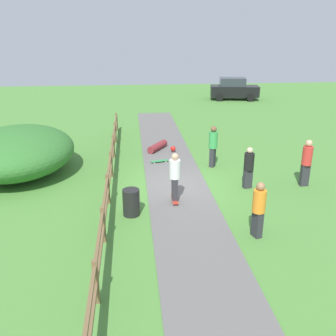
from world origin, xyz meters
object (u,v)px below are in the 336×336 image
(skater_fallen, at_px, (159,147))
(bystander_orange, at_px, (259,207))
(parked_car_black, at_px, (234,89))
(bystander_red, at_px, (307,161))
(skater_riding, at_px, (175,175))
(trash_bin, at_px, (131,202))
(bystander_green, at_px, (213,144))
(bush_large, at_px, (18,151))
(bystander_black, at_px, (249,166))
(skateboard_loose, at_px, (160,161))

(skater_fallen, height_order, bystander_orange, bystander_orange)
(parked_car_black, bearing_deg, bystander_red, -97.22)
(skater_riding, bearing_deg, trash_bin, -151.13)
(skater_fallen, distance_m, bystander_green, 3.55)
(bush_large, relative_size, bystander_red, 2.96)
(skater_fallen, bearing_deg, bystander_black, -59.51)
(bystander_green, bearing_deg, trash_bin, -130.07)
(skater_fallen, height_order, bystander_green, bystander_green)
(trash_bin, distance_m, skater_riding, 1.85)
(skateboard_loose, distance_m, bystander_orange, 7.29)
(skater_riding, height_order, skateboard_loose, skater_riding)
(bystander_black, xyz_separation_m, bystander_orange, (-0.83, -3.58, 0.05))
(skater_riding, distance_m, bystander_black, 3.12)
(bystander_red, distance_m, parked_car_black, 19.76)
(bystander_green, distance_m, bystander_red, 4.02)
(skater_riding, distance_m, bystander_green, 4.08)
(trash_bin, distance_m, bystander_green, 5.71)
(skater_riding, xyz_separation_m, parked_car_black, (7.72, 20.57, -0.06))
(bush_large, height_order, parked_car_black, bush_large)
(bystander_red, bearing_deg, bush_large, 167.56)
(skater_fallen, relative_size, bystander_green, 0.79)
(parked_car_black, bearing_deg, bystander_green, -108.17)
(bystander_orange, bearing_deg, trash_bin, 154.40)
(bystander_green, relative_size, bystander_red, 1.00)
(bystander_black, bearing_deg, skateboard_loose, 134.06)
(bystander_black, height_order, parked_car_black, parked_car_black)
(trash_bin, distance_m, bystander_orange, 4.10)
(bystander_black, bearing_deg, skater_riding, -161.70)
(bystander_green, bearing_deg, bystander_orange, -89.86)
(bush_large, height_order, bystander_green, bush_large)
(skateboard_loose, height_order, bystander_black, bystander_black)
(skater_riding, bearing_deg, bystander_green, 58.82)
(bush_large, bearing_deg, bystander_black, -15.33)
(bush_large, bearing_deg, skateboard_loose, 7.01)
(trash_bin, relative_size, skateboard_loose, 1.09)
(bystander_green, bearing_deg, skater_fallen, 129.70)
(bystander_red, bearing_deg, bystander_orange, -131.01)
(bystander_orange, xyz_separation_m, parked_car_black, (5.59, 23.17, 0.01))
(bystander_green, height_order, bystander_red, bystander_red)
(bystander_red, xyz_separation_m, parked_car_black, (2.48, 19.60, -0.08))
(skater_riding, height_order, bystander_red, bystander_red)
(skateboard_loose, bearing_deg, skater_fallen, 86.54)
(bush_large, distance_m, bystander_black, 9.55)
(skateboard_loose, distance_m, bystander_black, 4.62)
(skater_fallen, xyz_separation_m, parked_car_black, (7.81, 14.42, 0.76))
(trash_bin, xyz_separation_m, bystander_orange, (3.67, -1.76, 0.50))
(skater_riding, height_order, bystander_orange, skater_riding)
(skateboard_loose, height_order, parked_car_black, parked_car_black)
(bystander_red, relative_size, parked_car_black, 0.42)
(skater_riding, xyz_separation_m, skater_fallen, (-0.09, 6.15, -0.82))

